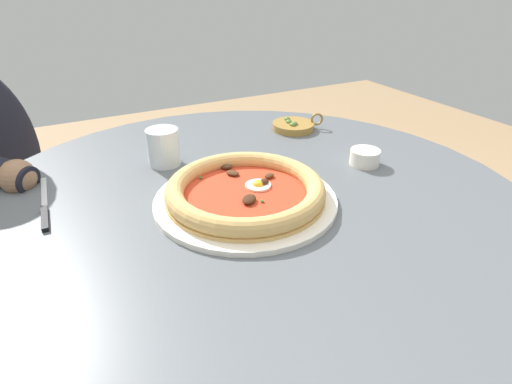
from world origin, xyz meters
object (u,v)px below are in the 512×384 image
Objects in this scene: olive_pan at (294,126)px; water_glass at (164,149)px; pizza_on_plate at (245,192)px; ramekin_capers at (365,157)px; steak_knife at (45,209)px; dining_table at (248,258)px.

water_glass is at bearing 98.66° from olive_pan.
pizza_on_plate is at bearing -160.36° from water_glass.
pizza_on_plate is 0.30m from ramekin_capers.
water_glass is at bearing 62.27° from ramekin_capers.
water_glass is 0.27m from steak_knife.
dining_table is 0.33m from ramekin_capers.
ramekin_capers is at bearing -117.73° from water_glass.
steak_knife is (0.13, 0.34, 0.14)m from dining_table.
water_glass reaches higher than dining_table.
ramekin_capers is (-0.11, -0.63, 0.02)m from steak_knife.
ramekin_capers is (0.02, -0.29, 0.16)m from dining_table.
pizza_on_plate is 4.20× the size of water_glass.
pizza_on_plate is at bearing -112.40° from steak_knife.
water_glass is at bearing 19.64° from pizza_on_plate.
dining_table is 5.00× the size of steak_knife.
olive_pan is (0.29, -0.28, -0.01)m from pizza_on_plate.
dining_table is 3.21× the size of pizza_on_plate.
steak_knife is at bearing 80.34° from ramekin_capers.
pizza_on_plate is at bearing 95.30° from ramekin_capers.
water_glass is 0.44m from ramekin_capers.
pizza_on_plate reaches higher than steak_knife.
olive_pan reaches higher than steak_knife.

